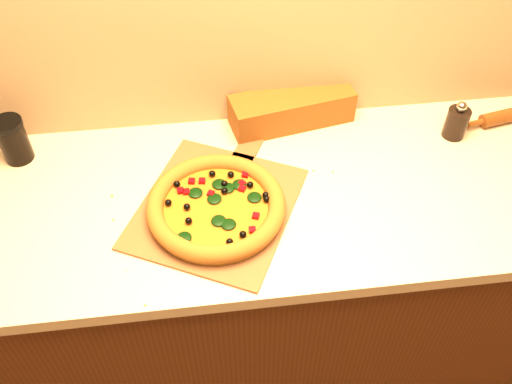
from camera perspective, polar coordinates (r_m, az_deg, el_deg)
name	(u,v)px	position (r m, az deg, el deg)	size (l,w,h in m)	color
cabinet	(267,286)	(1.96, 1.14, -9.34)	(2.80, 0.65, 0.86)	#4E2410
countertop	(270,197)	(1.60, 1.38, -0.48)	(2.84, 0.68, 0.04)	beige
pizza_peel	(219,203)	(1.55, -3.77, -1.13)	(0.55, 0.63, 0.01)	brown
pizza	(216,206)	(1.51, -4.01, -1.45)	(0.37, 0.37, 0.05)	#AD712B
bottle_cap	(189,244)	(1.47, -6.74, -5.20)	(0.03, 0.03, 0.01)	black
pepper_grinder	(457,122)	(1.82, 19.42, 6.61)	(0.07, 0.07, 0.13)	black
bread_bag	(292,109)	(1.77, 3.59, 8.33)	(0.38, 0.12, 0.10)	brown
dark_jar	(13,140)	(1.77, -23.11, 4.81)	(0.09, 0.09, 0.14)	black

